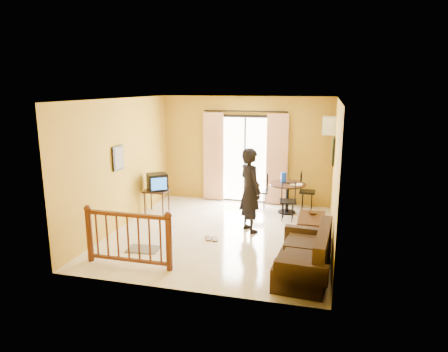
% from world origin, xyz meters
% --- Properties ---
extents(ground, '(5.00, 5.00, 0.00)m').
position_xyz_m(ground, '(0.00, 0.00, 0.00)').
color(ground, beige).
rests_on(ground, ground).
extents(room_shell, '(5.00, 5.00, 5.00)m').
position_xyz_m(room_shell, '(0.00, 0.00, 1.70)').
color(room_shell, white).
rests_on(room_shell, ground).
extents(balcony_door, '(2.25, 0.14, 2.46)m').
position_xyz_m(balcony_door, '(0.00, 2.43, 1.19)').
color(balcony_door, black).
rests_on(balcony_door, ground).
extents(tv_table, '(0.57, 0.47, 0.57)m').
position_xyz_m(tv_table, '(-1.90, 0.98, 0.49)').
color(tv_table, black).
rests_on(tv_table, ground).
extents(television, '(0.61, 0.60, 0.41)m').
position_xyz_m(television, '(-1.87, 0.98, 0.77)').
color(television, black).
rests_on(television, tv_table).
extents(picture_left, '(0.05, 0.42, 0.52)m').
position_xyz_m(picture_left, '(-2.22, -0.20, 1.55)').
color(picture_left, black).
rests_on(picture_left, room_shell).
extents(dining_table, '(0.89, 0.89, 0.74)m').
position_xyz_m(dining_table, '(1.20, 1.77, 0.59)').
color(dining_table, black).
rests_on(dining_table, ground).
extents(water_jug, '(0.14, 0.14, 0.26)m').
position_xyz_m(water_jug, '(1.10, 1.79, 0.87)').
color(water_jug, blue).
rests_on(water_jug, dining_table).
extents(serving_tray, '(0.29, 0.20, 0.02)m').
position_xyz_m(serving_tray, '(1.42, 1.67, 0.75)').
color(serving_tray, white).
rests_on(serving_tray, dining_table).
extents(dining_chairs, '(1.58, 1.41, 0.95)m').
position_xyz_m(dining_chairs, '(1.15, 1.77, 0.00)').
color(dining_chairs, black).
rests_on(dining_chairs, ground).
extents(air_conditioner, '(0.31, 0.60, 0.40)m').
position_xyz_m(air_conditioner, '(2.09, 1.95, 2.15)').
color(air_conditioner, white).
rests_on(air_conditioner, room_shell).
extents(botanical_print, '(0.05, 0.50, 0.60)m').
position_xyz_m(botanical_print, '(2.22, 1.30, 1.65)').
color(botanical_print, black).
rests_on(botanical_print, room_shell).
extents(coffee_table, '(0.53, 0.96, 0.42)m').
position_xyz_m(coffee_table, '(1.85, 0.27, 0.28)').
color(coffee_table, black).
rests_on(coffee_table, ground).
extents(bowl, '(0.20, 0.20, 0.06)m').
position_xyz_m(bowl, '(1.85, 0.47, 0.45)').
color(bowl, '#52351C').
rests_on(bowl, coffee_table).
extents(sofa, '(0.89, 1.74, 0.81)m').
position_xyz_m(sofa, '(1.85, -1.52, 0.30)').
color(sofa, black).
rests_on(sofa, ground).
extents(standing_person, '(0.76, 0.78, 1.80)m').
position_xyz_m(standing_person, '(0.55, 0.30, 0.90)').
color(standing_person, black).
rests_on(standing_person, ground).
extents(stair_balustrade, '(1.63, 0.13, 1.04)m').
position_xyz_m(stair_balustrade, '(-1.15, -1.90, 0.56)').
color(stair_balustrade, '#471E0F').
rests_on(stair_balustrade, ground).
extents(doormat, '(0.63, 0.45, 0.02)m').
position_xyz_m(doormat, '(-1.22, -1.22, 0.01)').
color(doormat, '#5B5749').
rests_on(doormat, ground).
extents(sandals, '(0.34, 0.27, 0.03)m').
position_xyz_m(sandals, '(-0.11, -0.40, 0.01)').
color(sandals, '#52351C').
rests_on(sandals, ground).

